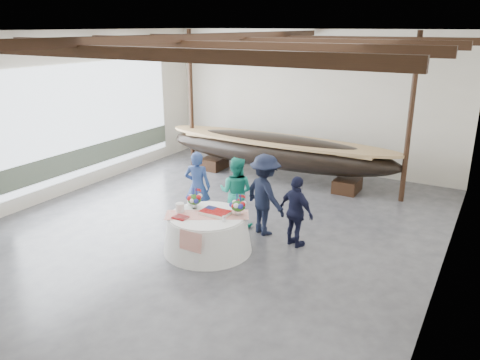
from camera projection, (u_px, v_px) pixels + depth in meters
The scene contains 14 objects.
floor at pixel (212, 229), 11.13m from camera, with size 10.00×12.00×0.01m, color #3D3D42.
wall_back at pixel (310, 101), 15.36m from camera, with size 10.00×0.02×4.50m, color silver.
wall_left at pixel (57, 116), 12.77m from camera, with size 0.02×12.00×4.50m, color silver.
wall_right at pixel (453, 169), 8.06m from camera, with size 0.02×12.00×4.50m, color silver.
ceiling at pixel (208, 31), 9.70m from camera, with size 10.00×12.00×0.01m, color white.
pavilion_structure at pixel (227, 54), 10.47m from camera, with size 9.80×11.76×4.50m.
open_bay at pixel (88, 125), 13.70m from camera, with size 0.03×7.00×3.20m.
longboat_display at pixel (276, 151), 14.43m from camera, with size 7.66×1.53×1.44m.
banquet_table at pixel (207, 232), 9.98m from camera, with size 1.90×1.90×0.81m.
tabletop_items at pixel (211, 205), 9.96m from camera, with size 1.79×1.37×0.40m.
guest_woman_blue at pixel (198, 186), 11.39m from camera, with size 0.64×0.42×1.75m, color navy.
guest_woman_teal at pixel (236, 192), 11.09m from camera, with size 0.83×0.65×1.70m, color teal.
guest_man_left at pixel (265, 195), 10.63m from camera, with size 1.22×0.70×1.89m, color black.
guest_man_right at pixel (296, 212), 10.06m from camera, with size 0.93×0.39×1.59m, color black.
Camera 1 is at (5.64, -8.51, 4.62)m, focal length 35.00 mm.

